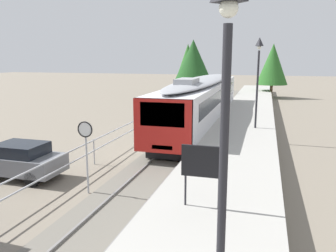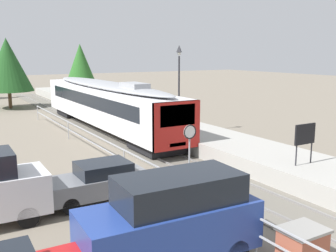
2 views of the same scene
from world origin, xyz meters
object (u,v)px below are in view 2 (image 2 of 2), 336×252
(speed_limit_sign, at_px, (190,141))
(commuter_train, at_px, (105,102))
(brick_utility_cabinet, at_px, (302,248))
(parked_van_blue, at_px, (172,219))
(platform_notice_board, at_px, (305,135))
(platform_lamp_mid_platform, at_px, (179,69))
(parked_hatchback_grey, at_px, (99,181))

(speed_limit_sign, bearing_deg, commuter_train, 82.59)
(brick_utility_cabinet, xyz_separation_m, parked_van_blue, (-2.91, 1.97, 0.72))
(commuter_train, relative_size, platform_notice_board, 11.28)
(commuter_train, xyz_separation_m, platform_lamp_mid_platform, (4.02, -3.78, 2.47))
(platform_notice_board, height_order, speed_limit_sign, speed_limit_sign)
(platform_notice_board, distance_m, parked_hatchback_grey, 9.00)
(commuter_train, bearing_deg, platform_lamp_mid_platform, -43.19)
(speed_limit_sign, relative_size, parked_hatchback_grey, 0.70)
(platform_lamp_mid_platform, distance_m, parked_van_blue, 17.89)
(commuter_train, bearing_deg, platform_notice_board, -79.49)
(parked_van_blue, xyz_separation_m, parked_hatchback_grey, (-0.02, 5.46, -0.50))
(commuter_train, xyz_separation_m, parked_hatchback_grey, (-5.54, -13.07, -1.36))
(brick_utility_cabinet, bearing_deg, platform_notice_board, 40.47)
(platform_notice_board, distance_m, brick_utility_cabinet, 7.46)
(parked_hatchback_grey, bearing_deg, parked_van_blue, -89.77)
(parked_van_blue, bearing_deg, platform_notice_board, 18.09)
(platform_lamp_mid_platform, height_order, speed_limit_sign, platform_lamp_mid_platform)
(speed_limit_sign, bearing_deg, parked_van_blue, -128.41)
(speed_limit_sign, height_order, parked_hatchback_grey, speed_limit_sign)
(commuter_train, height_order, speed_limit_sign, commuter_train)
(platform_lamp_mid_platform, xyz_separation_m, brick_utility_cabinet, (-6.64, -16.72, -4.05))
(platform_lamp_mid_platform, bearing_deg, parked_van_blue, -122.90)
(platform_notice_board, height_order, parked_van_blue, platform_notice_board)
(speed_limit_sign, relative_size, parked_van_blue, 0.56)
(platform_notice_board, distance_m, parked_van_blue, 8.93)
(speed_limit_sign, height_order, parked_van_blue, speed_limit_sign)
(platform_lamp_mid_platform, height_order, parked_hatchback_grey, platform_lamp_mid_platform)
(parked_hatchback_grey, bearing_deg, commuter_train, 67.02)
(commuter_train, height_order, parked_hatchback_grey, commuter_train)
(commuter_train, distance_m, platform_notice_board, 16.04)
(commuter_train, xyz_separation_m, speed_limit_sign, (-1.80, -13.84, -0.02))
(parked_van_blue, height_order, parked_hatchback_grey, parked_van_blue)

